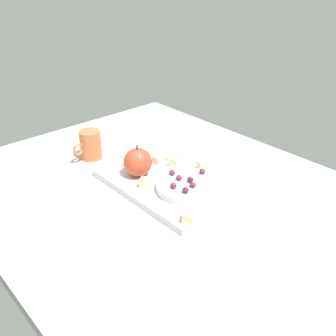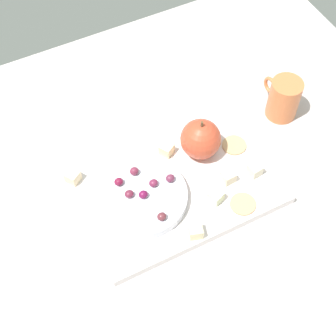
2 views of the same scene
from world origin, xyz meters
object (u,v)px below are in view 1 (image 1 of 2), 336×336
(cheese_cube_4, at_px, (158,160))
(cheese_cube_5, at_px, (149,153))
(cheese_cube_0, at_px, (174,162))
(cheese_cube_1, at_px, (188,217))
(cracker_0, at_px, (173,157))
(grape_4, at_px, (179,178))
(grape_0, at_px, (172,172))
(serving_dish, at_px, (188,186))
(cheese_cube_2, at_px, (145,183))
(grape_6, at_px, (190,180))
(apple_whole, at_px, (138,162))
(cheese_cube_3, at_px, (202,165))
(grape_2, at_px, (173,186))
(grape_1, at_px, (185,190))
(platter, at_px, (170,183))
(grape_5, at_px, (202,171))
(cup, at_px, (90,145))
(cracker_1, at_px, (129,163))
(grape_3, at_px, (193,185))

(cheese_cube_4, relative_size, cheese_cube_5, 1.00)
(cheese_cube_0, bearing_deg, cheese_cube_1, 144.03)
(cracker_0, xyz_separation_m, grape_4, (-0.13, 0.10, 0.03))
(cheese_cube_5, xyz_separation_m, grape_0, (-0.16, 0.05, 0.02))
(serving_dish, bearing_deg, cheese_cube_2, 40.35)
(serving_dish, distance_m, cheese_cube_5, 0.22)
(grape_4, relative_size, grape_6, 1.00)
(apple_whole, xyz_separation_m, cheese_cube_3, (-0.10, -0.16, -0.03))
(serving_dish, height_order, cheese_cube_2, cheese_cube_2)
(cracker_0, bearing_deg, grape_2, 137.76)
(cheese_cube_1, xyz_separation_m, cheese_cube_3, (0.15, -0.21, 0.00))
(serving_dish, relative_size, grape_1, 9.85)
(platter, bearing_deg, serving_dish, -178.27)
(serving_dish, distance_m, grape_2, 0.05)
(grape_0, bearing_deg, grape_4, 171.34)
(grape_5, height_order, cup, cup)
(cheese_cube_0, height_order, grape_2, grape_2)
(cracker_1, distance_m, grape_3, 0.24)
(grape_0, bearing_deg, cheese_cube_5, -16.60)
(cheese_cube_3, distance_m, grape_1, 0.17)
(platter, relative_size, serving_dish, 2.20)
(cracker_1, xyz_separation_m, grape_0, (-0.16, -0.03, 0.03))
(apple_whole, bearing_deg, cracker_0, -84.94)
(cracker_0, xyz_separation_m, grape_1, (-0.19, 0.13, 0.03))
(cracker_0, bearing_deg, grape_1, 145.13)
(cracker_1, bearing_deg, cheese_cube_5, -89.80)
(serving_dish, relative_size, grape_0, 9.85)
(apple_whole, height_order, cheese_cube_0, apple_whole)
(platter, height_order, cheese_cube_2, cheese_cube_2)
(grape_2, distance_m, grape_6, 0.05)
(cracker_0, bearing_deg, cheese_cube_5, 41.72)
(cheese_cube_0, distance_m, cheese_cube_1, 0.27)
(cheese_cube_0, relative_size, cup, 0.25)
(cup, bearing_deg, grape_4, -168.87)
(cheese_cube_3, relative_size, grape_0, 1.40)
(platter, height_order, cheese_cube_4, cheese_cube_4)
(grape_2, distance_m, grape_5, 0.11)
(grape_4, bearing_deg, cup, 11.13)
(cheese_cube_0, bearing_deg, cheese_cube_4, 32.60)
(cracker_1, relative_size, grape_0, 2.83)
(serving_dish, relative_size, grape_3, 9.85)
(cheese_cube_3, relative_size, grape_5, 1.40)
(platter, height_order, cracker_1, cracker_1)
(cheese_cube_1, height_order, cheese_cube_4, same)
(cheese_cube_2, bearing_deg, grape_0, -111.67)
(cheese_cube_1, height_order, grape_2, grape_2)
(grape_1, bearing_deg, grape_6, -57.62)
(cheese_cube_1, distance_m, cheese_cube_2, 0.19)
(cheese_cube_5, height_order, grape_5, grape_5)
(cheese_cube_2, relative_size, cup, 0.25)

